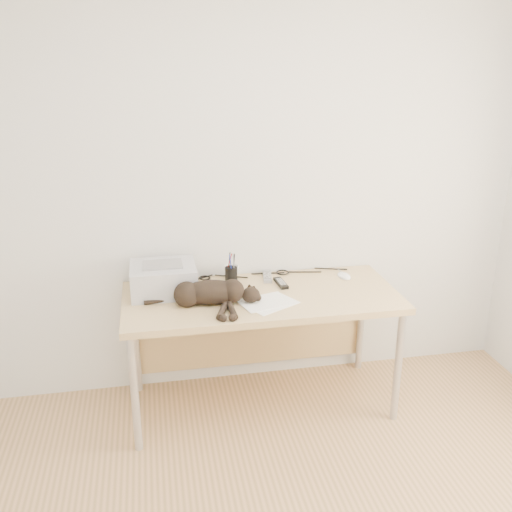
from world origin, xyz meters
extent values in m
plane|color=silver|center=(0.00, 1.75, 1.30)|extent=(3.50, 0.00, 3.50)
cube|color=tan|center=(0.00, 1.39, 0.72)|extent=(1.60, 0.70, 0.04)
cylinder|color=#B4B4B6|center=(-0.75, 1.09, 0.35)|extent=(0.04, 0.04, 0.70)
cylinder|color=#B4B4B6|center=(0.75, 1.09, 0.35)|extent=(0.04, 0.04, 0.70)
cylinder|color=#B4B4B6|center=(-0.75, 1.69, 0.35)|extent=(0.04, 0.04, 0.70)
cylinder|color=#B4B4B6|center=(0.75, 1.69, 0.35)|extent=(0.04, 0.04, 0.70)
cube|color=tan|center=(0.00, 1.72, 0.40)|extent=(1.48, 0.02, 0.60)
cube|color=#A4A5A9|center=(-0.56, 1.53, 0.82)|extent=(0.38, 0.32, 0.17)
cube|color=black|center=(-0.56, 1.53, 0.83)|extent=(0.32, 0.02, 0.10)
cube|color=gray|center=(-0.56, 1.53, 0.91)|extent=(0.23, 0.16, 0.01)
cube|color=white|center=(0.03, 1.25, 0.74)|extent=(0.34, 0.30, 0.00)
cube|color=white|center=(0.00, 1.27, 0.74)|extent=(0.32, 0.27, 0.00)
ellipsoid|color=black|center=(-0.30, 1.32, 0.81)|extent=(0.35, 0.18, 0.14)
sphere|color=black|center=(-0.44, 1.32, 0.81)|extent=(0.15, 0.15, 0.15)
ellipsoid|color=black|center=(-0.08, 1.28, 0.79)|extent=(0.11, 0.10, 0.09)
cone|color=black|center=(-0.08, 1.33, 0.83)|extent=(0.04, 0.05, 0.05)
cone|color=black|center=(-0.06, 1.32, 0.82)|extent=(0.04, 0.05, 0.05)
cylinder|color=black|center=(-0.26, 1.18, 0.76)|extent=(0.06, 0.20, 0.04)
cylinder|color=black|center=(-0.21, 1.18, 0.76)|extent=(0.06, 0.20, 0.04)
cylinder|color=black|center=(-0.57, 1.39, 0.75)|extent=(0.22, 0.05, 0.03)
imported|color=white|center=(-0.14, 1.66, 0.78)|extent=(0.14, 0.14, 0.09)
cylinder|color=black|center=(-0.15, 1.60, 0.79)|extent=(0.08, 0.08, 0.10)
cylinder|color=#990C0C|center=(-0.16, 1.60, 0.86)|extent=(0.01, 0.01, 0.14)
cylinder|color=navy|center=(-0.14, 1.61, 0.86)|extent=(0.01, 0.01, 0.14)
cylinder|color=black|center=(-0.15, 1.58, 0.86)|extent=(0.01, 0.01, 0.14)
cube|color=gray|center=(0.09, 1.64, 0.75)|extent=(0.08, 0.19, 0.02)
cube|color=black|center=(0.15, 1.52, 0.75)|extent=(0.06, 0.17, 0.02)
ellipsoid|color=white|center=(0.56, 1.56, 0.76)|extent=(0.09, 0.13, 0.04)
camera|label=1|loc=(-0.60, -1.60, 2.07)|focal=40.00mm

